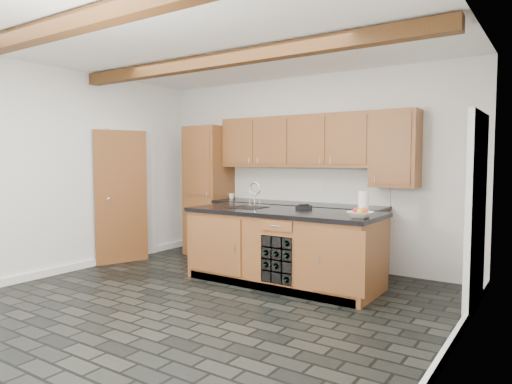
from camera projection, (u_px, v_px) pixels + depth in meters
ground at (197, 306)px, 4.86m from camera, size 5.00×5.00×0.00m
room_shell at (220, 163)px, 5.24m from camera, size 5.01×5.00×5.00m
back_cabinetry at (276, 198)px, 6.85m from camera, size 3.65×0.62×2.20m
island at (283, 247)px, 5.72m from camera, size 2.48×0.96×0.93m
faucet at (249, 205)px, 6.03m from camera, size 0.45×0.40×0.34m
kitchen_scale at (304, 207)px, 5.83m from camera, size 0.22×0.17×0.06m
fruit_bowl at (360, 214)px, 4.95m from camera, size 0.29×0.29×0.07m
fruit_cluster at (360, 211)px, 4.95m from camera, size 0.16×0.17×0.07m
paper_towel at (363, 203)px, 5.13m from camera, size 0.12×0.12×0.27m
mug at (232, 196)px, 7.31m from camera, size 0.12×0.12×0.09m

